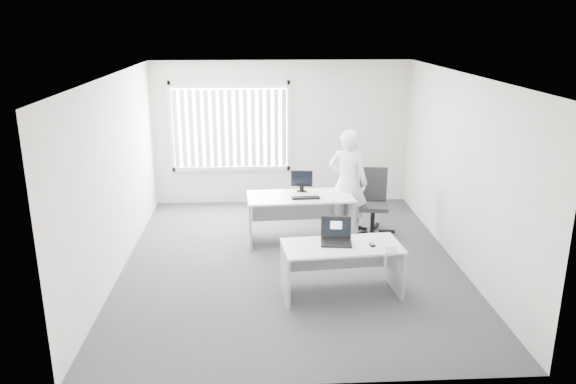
{
  "coord_description": "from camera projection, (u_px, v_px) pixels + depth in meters",
  "views": [
    {
      "loc": [
        -0.47,
        -7.83,
        3.52
      ],
      "look_at": [
        -0.03,
        0.15,
        1.07
      ],
      "focal_mm": 35.0,
      "sensor_mm": 36.0,
      "label": 1
    }
  ],
  "objects": [
    {
      "name": "wall_front",
      "position": [
        310.0,
        257.0,
        5.25
      ],
      "size": [
        5.0,
        0.02,
        2.8
      ],
      "primitive_type": "cube",
      "color": "silver",
      "rests_on": "ground"
    },
    {
      "name": "laptop",
      "position": [
        336.0,
        233.0,
        7.33
      ],
      "size": [
        0.44,
        0.4,
        0.31
      ],
      "primitive_type": null,
      "rotation": [
        0.0,
        0.0,
        -0.11
      ],
      "color": "black",
      "rests_on": "desk_near"
    },
    {
      "name": "wall_left",
      "position": [
        116.0,
        176.0,
        7.99
      ],
      "size": [
        0.02,
        6.0,
        2.8
      ],
      "primitive_type": "cube",
      "color": "silver",
      "rests_on": "ground"
    },
    {
      "name": "booklet",
      "position": [
        391.0,
        251.0,
        7.15
      ],
      "size": [
        0.18,
        0.22,
        0.01
      ],
      "primitive_type": "cube",
      "rotation": [
        0.0,
        0.0,
        -0.21
      ],
      "color": "silver",
      "rests_on": "desk_near"
    },
    {
      "name": "keyboard",
      "position": [
        306.0,
        198.0,
        9.0
      ],
      "size": [
        0.46,
        0.17,
        0.02
      ],
      "primitive_type": "cube",
      "rotation": [
        0.0,
        0.0,
        0.03
      ],
      "color": "black",
      "rests_on": "desk_far"
    },
    {
      "name": "ceiling",
      "position": [
        291.0,
        75.0,
        7.71
      ],
      "size": [
        5.0,
        6.0,
        0.02
      ],
      "primitive_type": "cube",
      "color": "white",
      "rests_on": "wall_back"
    },
    {
      "name": "wall_right",
      "position": [
        460.0,
        171.0,
        8.25
      ],
      "size": [
        0.02,
        6.0,
        2.8
      ],
      "primitive_type": "cube",
      "color": "silver",
      "rests_on": "ground"
    },
    {
      "name": "monitor",
      "position": [
        302.0,
        181.0,
        9.32
      ],
      "size": [
        0.37,
        0.16,
        0.36
      ],
      "primitive_type": null,
      "rotation": [
        0.0,
        0.0,
        -0.14
      ],
      "color": "black",
      "rests_on": "desk_far"
    },
    {
      "name": "blinds",
      "position": [
        230.0,
        129.0,
        10.8
      ],
      "size": [
        2.2,
        0.1,
        1.5
      ],
      "primitive_type": null,
      "color": "white",
      "rests_on": "wall_back"
    },
    {
      "name": "wall_back",
      "position": [
        282.0,
        133.0,
        10.98
      ],
      "size": [
        5.0,
        0.02,
        2.8
      ],
      "primitive_type": "cube",
      "color": "silver",
      "rests_on": "ground"
    },
    {
      "name": "ground",
      "position": [
        291.0,
        262.0,
        8.53
      ],
      "size": [
        6.0,
        6.0,
        0.0
      ],
      "primitive_type": "plane",
      "color": "#53535B",
      "rests_on": "ground"
    },
    {
      "name": "window",
      "position": [
        230.0,
        126.0,
        10.85
      ],
      "size": [
        2.32,
        0.06,
        1.76
      ],
      "primitive_type": "cube",
      "color": "silver",
      "rests_on": "wall_back"
    },
    {
      "name": "person",
      "position": [
        348.0,
        183.0,
        9.4
      ],
      "size": [
        0.78,
        0.64,
        1.82
      ],
      "primitive_type": "imported",
      "rotation": [
        0.0,
        0.0,
        2.78
      ],
      "color": "silver",
      "rests_on": "ground"
    },
    {
      "name": "office_chair",
      "position": [
        373.0,
        213.0,
        9.64
      ],
      "size": [
        0.72,
        0.72,
        1.11
      ],
      "rotation": [
        0.0,
        0.0,
        -0.15
      ],
      "color": "black",
      "rests_on": "ground"
    },
    {
      "name": "paper_sheet",
      "position": [
        367.0,
        246.0,
        7.3
      ],
      "size": [
        0.31,
        0.22,
        0.0
      ],
      "primitive_type": "cube",
      "rotation": [
        0.0,
        0.0,
        -0.01
      ],
      "color": "white",
      "rests_on": "desk_near"
    },
    {
      "name": "mouse",
      "position": [
        372.0,
        244.0,
        7.3
      ],
      "size": [
        0.07,
        0.1,
        0.04
      ],
      "primitive_type": null,
      "rotation": [
        0.0,
        0.0,
        0.08
      ],
      "color": "#B8B8BA",
      "rests_on": "paper_sheet"
    },
    {
      "name": "desk_far",
      "position": [
        300.0,
        208.0,
        9.21
      ],
      "size": [
        1.75,
        0.9,
        0.78
      ],
      "rotation": [
        0.0,
        0.0,
        0.06
      ],
      "color": "silver",
      "rests_on": "ground"
    },
    {
      "name": "desk_near",
      "position": [
        342.0,
        259.0,
        7.4
      ],
      "size": [
        1.6,
        0.86,
        0.7
      ],
      "rotation": [
        0.0,
        0.0,
        0.09
      ],
      "color": "silver",
      "rests_on": "ground"
    }
  ]
}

